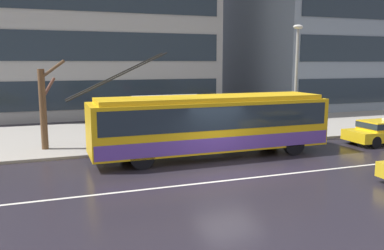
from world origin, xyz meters
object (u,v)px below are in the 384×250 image
bus_shelter (168,108)px  pedestrian_at_shelter (187,110)px  street_lamp (296,71)px  trolleybus (212,123)px  street_tree_bare (44,104)px  pedestrian_approaching_curb (104,117)px  pedestrian_walking_past (111,131)px

bus_shelter → pedestrian_at_shelter: 2.01m
pedestrian_at_shelter → street_lamp: size_ratio=0.31×
trolleybus → pedestrian_at_shelter: bearing=86.2°
street_tree_bare → bus_shelter: bearing=-4.7°
pedestrian_approaching_curb → pedestrian_at_shelter: bearing=14.6°
bus_shelter → street_tree_bare: bearing=175.3°
pedestrian_approaching_curb → pedestrian_walking_past: (0.16, -1.07, -0.55)m
bus_shelter → pedestrian_approaching_curb: 3.36m
trolleybus → pedestrian_at_shelter: 4.49m
pedestrian_approaching_curb → pedestrian_walking_past: 1.21m
bus_shelter → pedestrian_approaching_curb: size_ratio=1.89×
pedestrian_at_shelter → street_lamp: 6.50m
bus_shelter → trolleybus: bearing=-69.3°
street_lamp → pedestrian_approaching_curb: bearing=173.5°
street_lamp → street_tree_bare: bearing=172.9°
pedestrian_walking_past → street_tree_bare: 3.56m
pedestrian_walking_past → street_lamp: (10.28, -0.12, 2.78)m
trolleybus → bus_shelter: (-1.20, 3.18, 0.41)m
bus_shelter → street_tree_bare: size_ratio=0.84×
street_lamp → street_tree_bare: (-13.25, 1.64, -1.52)m
trolleybus → street_tree_bare: size_ratio=2.76×
pedestrian_at_shelter → street_tree_bare: bearing=-174.0°
trolleybus → pedestrian_approaching_curb: (-4.54, 3.23, 0.07)m
trolleybus → street_lamp: 6.65m
trolleybus → street_lamp: (5.90, 2.03, 2.30)m
trolleybus → street_tree_bare: bearing=153.4°
trolleybus → pedestrian_walking_past: bearing=153.8°
bus_shelter → street_tree_bare: (-6.15, 0.50, 0.37)m
trolleybus → pedestrian_walking_past: (-4.38, 2.16, -0.48)m
pedestrian_at_shelter → pedestrian_approaching_curb: pedestrian_at_shelter is taller
trolleybus → bus_shelter: size_ratio=3.30×
trolleybus → pedestrian_walking_past: trolleybus is taller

